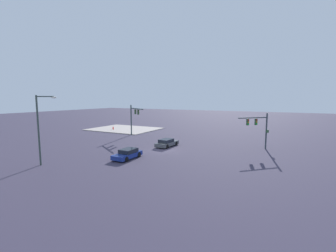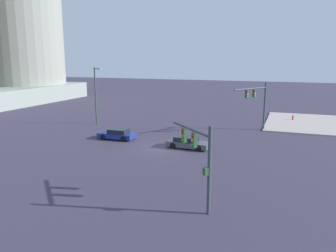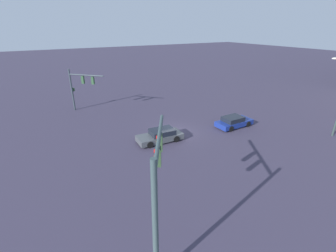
% 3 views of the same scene
% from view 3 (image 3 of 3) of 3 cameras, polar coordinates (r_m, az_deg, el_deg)
% --- Properties ---
extents(ground_plane, '(216.72, 216.72, 0.00)m').
position_cam_3_polar(ground_plane, '(25.27, 1.84, -1.59)').
color(ground_plane, '#383247').
extents(traffic_signal_near_corner, '(5.29, 3.33, 6.23)m').
position_cam_3_polar(traffic_signal_near_corner, '(10.75, -2.60, -13.13)').
color(traffic_signal_near_corner, '#334446').
rests_on(traffic_signal_near_corner, ground).
extents(traffic_signal_opposite_side, '(3.90, 3.56, 5.43)m').
position_cam_3_polar(traffic_signal_opposite_side, '(32.81, -20.46, 9.40)').
color(traffic_signal_opposite_side, '#353F46').
rests_on(traffic_signal_opposite_side, ground).
extents(sedan_car_approaching, '(1.98, 4.25, 1.21)m').
position_cam_3_polar(sedan_car_approaching, '(27.54, 15.48, 0.99)').
color(sedan_car_approaching, navy).
rests_on(sedan_car_approaching, ground).
extents(sedan_car_waiting_far, '(2.14, 4.55, 1.21)m').
position_cam_3_polar(sedan_car_waiting_far, '(23.23, -1.83, -2.33)').
color(sedan_car_waiting_far, '#474B4F').
rests_on(sedan_car_waiting_far, ground).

